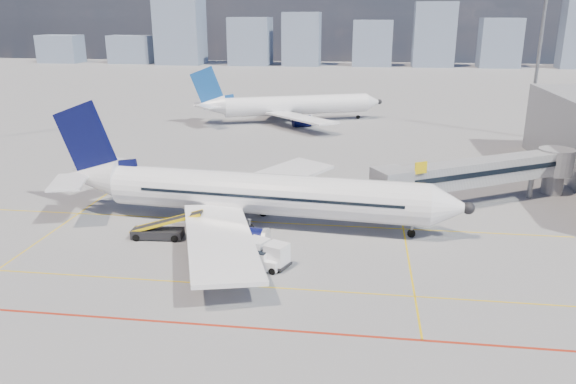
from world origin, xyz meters
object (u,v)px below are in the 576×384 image
at_px(baggage_tug, 265,261).
at_px(cargo_dolly, 267,253).
at_px(belt_loader, 159,231).
at_px(ramp_worker, 281,260).
at_px(second_aircraft, 289,106).
at_px(main_aircraft, 249,194).

xyz_separation_m(baggage_tug, cargo_dolly, (0.04, 0.81, 0.41)).
height_order(baggage_tug, cargo_dolly, cargo_dolly).
height_order(cargo_dolly, belt_loader, belt_loader).
bearing_deg(ramp_worker, second_aircraft, 27.63).
xyz_separation_m(main_aircraft, cargo_dolly, (3.42, -9.45, -2.03)).
relative_size(cargo_dolly, ramp_worker, 2.24).
bearing_deg(ramp_worker, belt_loader, 87.03).
bearing_deg(second_aircraft, main_aircraft, -107.76).
distance_m(main_aircraft, belt_loader, 9.41).
height_order(main_aircraft, ramp_worker, main_aircraft).
height_order(baggage_tug, belt_loader, belt_loader).
bearing_deg(main_aircraft, baggage_tug, -66.77).
distance_m(main_aircraft, cargo_dolly, 10.25).
bearing_deg(main_aircraft, cargo_dolly, -65.08).
relative_size(baggage_tug, belt_loader, 0.37).
distance_m(cargo_dolly, ramp_worker, 1.58).
xyz_separation_m(second_aircraft, ramp_worker, (8.18, -66.36, -2.26)).
xyz_separation_m(cargo_dolly, ramp_worker, (1.33, -0.83, -0.22)).
bearing_deg(baggage_tug, cargo_dolly, 103.75).
bearing_deg(cargo_dolly, baggage_tug, -69.89).
height_order(second_aircraft, ramp_worker, second_aircraft).
height_order(second_aircraft, cargo_dolly, second_aircraft).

